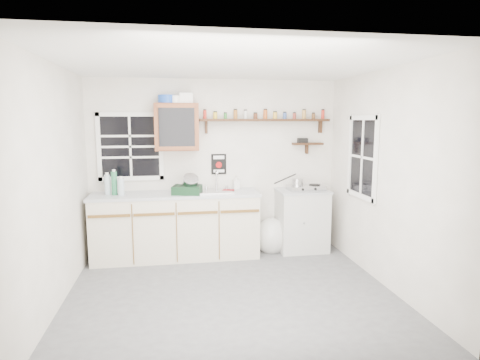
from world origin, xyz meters
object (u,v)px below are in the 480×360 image
object	(u,v)px
upper_cabinet	(177,127)
dish_rack	(188,187)
hotplate	(306,187)
right_cabinet	(302,220)
spice_shelf	(265,119)
main_cabinet	(176,225)

from	to	relation	value
upper_cabinet	dish_rack	bearing A→B (deg)	-60.63
upper_cabinet	hotplate	world-z (taller)	upper_cabinet
upper_cabinet	hotplate	size ratio (longest dim) A/B	1.20
hotplate	right_cabinet	bearing A→B (deg)	154.92
spice_shelf	dish_rack	world-z (taller)	spice_shelf
hotplate	spice_shelf	bearing A→B (deg)	157.90
main_cabinet	hotplate	size ratio (longest dim) A/B	4.26
right_cabinet	hotplate	xyz separation A→B (m)	(0.05, -0.02, 0.49)
right_cabinet	spice_shelf	world-z (taller)	spice_shelf
main_cabinet	right_cabinet	world-z (taller)	main_cabinet
right_cabinet	dish_rack	distance (m)	1.76
main_cabinet	right_cabinet	size ratio (longest dim) A/B	2.54
main_cabinet	hotplate	xyz separation A→B (m)	(1.88, 0.01, 0.48)
main_cabinet	right_cabinet	distance (m)	1.84
main_cabinet	dish_rack	world-z (taller)	dish_rack
upper_cabinet	spice_shelf	bearing A→B (deg)	3.10
spice_shelf	main_cabinet	bearing A→B (deg)	-170.78
hotplate	upper_cabinet	bearing A→B (deg)	173.59
main_cabinet	upper_cabinet	bearing A→B (deg)	76.32
spice_shelf	dish_rack	distance (m)	1.50
dish_rack	hotplate	world-z (taller)	dish_rack
spice_shelf	hotplate	distance (m)	1.16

